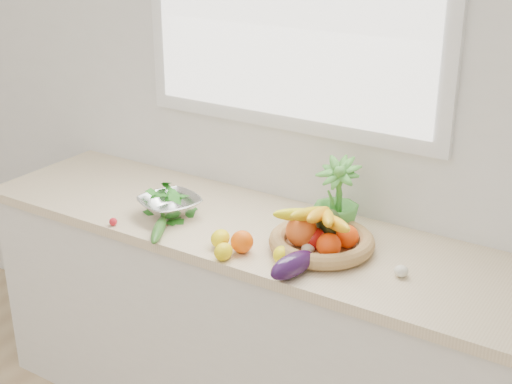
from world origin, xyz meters
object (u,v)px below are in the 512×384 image
Objects in this scene: colander_with_spinach at (170,201)px; eggplant at (293,265)px; cucumber at (159,230)px; fruit_basket at (321,236)px; apple at (314,239)px; potted_herb at (337,198)px.

eggplant is at bearing -13.88° from colander_with_spinach.
fruit_basket is at bearing 21.23° from cucumber.
apple is 0.61m from colander_with_spinach.
potted_herb is at bearing 92.98° from apple.
eggplant is at bearing -84.04° from potted_herb.
colander_with_spinach reaches higher than eggplant.
potted_herb is at bearing 95.96° from eggplant.
potted_herb is 0.64m from colander_with_spinach.
cucumber is 0.53× the size of fruit_basket.
eggplant is 0.46× the size of fruit_basket.
fruit_basket is (0.55, 0.21, 0.03)m from cucumber.
apple is 0.20m from eggplant.
eggplant is (0.03, -0.20, -0.00)m from apple.
cucumber is at bearing -143.62° from potted_herb.
cucumber is at bearing -159.45° from apple.
eggplant is 0.65× the size of potted_herb.
eggplant is 0.40m from potted_herb.
apple is 0.43× the size of eggplant.
colander_with_spinach is at bearing 166.12° from eggplant.
potted_herb is 1.04× the size of colander_with_spinach.
cucumber is (-0.56, 0.00, -0.02)m from eggplant.
cucumber is (-0.53, -0.20, -0.02)m from apple.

